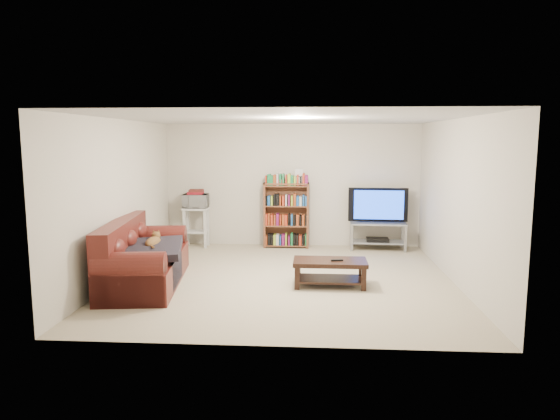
# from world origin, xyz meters

# --- Properties ---
(floor) EXTENTS (5.00, 5.00, 0.00)m
(floor) POSITION_xyz_m (0.00, 0.00, 0.00)
(floor) COLOR #C0B18F
(floor) RESTS_ON ground
(ceiling) EXTENTS (5.00, 5.00, 0.00)m
(ceiling) POSITION_xyz_m (0.00, 0.00, 2.40)
(ceiling) COLOR white
(ceiling) RESTS_ON ground
(wall_back) EXTENTS (5.00, 0.00, 5.00)m
(wall_back) POSITION_xyz_m (0.00, 2.50, 1.20)
(wall_back) COLOR silver
(wall_back) RESTS_ON ground
(wall_front) EXTENTS (5.00, 0.00, 5.00)m
(wall_front) POSITION_xyz_m (0.00, -2.50, 1.20)
(wall_front) COLOR silver
(wall_front) RESTS_ON ground
(wall_left) EXTENTS (0.00, 5.00, 5.00)m
(wall_left) POSITION_xyz_m (-2.50, 0.00, 1.20)
(wall_left) COLOR silver
(wall_left) RESTS_ON ground
(wall_right) EXTENTS (0.00, 5.00, 5.00)m
(wall_right) POSITION_xyz_m (2.50, 0.00, 1.20)
(wall_right) COLOR silver
(wall_right) RESTS_ON ground
(sofa) EXTENTS (1.21, 2.30, 0.94)m
(sofa) POSITION_xyz_m (-2.09, -0.41, 0.33)
(sofa) COLOR #531A15
(sofa) RESTS_ON floor
(blanket) EXTENTS (1.06, 1.25, 0.19)m
(blanket) POSITION_xyz_m (-1.89, -0.53, 0.55)
(blanket) COLOR black
(blanket) RESTS_ON sofa
(cat) EXTENTS (0.31, 0.62, 0.18)m
(cat) POSITION_xyz_m (-1.91, -0.33, 0.61)
(cat) COLOR brown
(cat) RESTS_ON sofa
(coffee_table) EXTENTS (1.05, 0.53, 0.38)m
(coffee_table) POSITION_xyz_m (0.67, -0.32, 0.27)
(coffee_table) COLOR black
(coffee_table) RESTS_ON floor
(remote) EXTENTS (0.18, 0.07, 0.02)m
(remote) POSITION_xyz_m (0.76, -0.37, 0.39)
(remote) COLOR black
(remote) RESTS_ON coffee_table
(tv_stand) EXTENTS (1.08, 0.52, 0.53)m
(tv_stand) POSITION_xyz_m (1.66, 2.18, 0.36)
(tv_stand) COLOR #999EA3
(tv_stand) RESTS_ON floor
(television) EXTENTS (1.14, 0.20, 0.65)m
(television) POSITION_xyz_m (1.66, 2.18, 0.85)
(television) COLOR black
(television) RESTS_ON tv_stand
(dvd_player) EXTENTS (0.44, 0.31, 0.06)m
(dvd_player) POSITION_xyz_m (1.66, 2.18, 0.19)
(dvd_player) COLOR black
(dvd_player) RESTS_ON tv_stand
(bookshelf) EXTENTS (0.88, 0.28, 1.27)m
(bookshelf) POSITION_xyz_m (-0.10, 2.27, 0.65)
(bookshelf) COLOR brown
(bookshelf) RESTS_ON floor
(shelf_clutter) EXTENTS (0.64, 0.20, 0.28)m
(shelf_clutter) POSITION_xyz_m (-0.00, 2.29, 1.37)
(shelf_clutter) COLOR silver
(shelf_clutter) RESTS_ON bookshelf
(microwave_stand) EXTENTS (0.49, 0.36, 0.78)m
(microwave_stand) POSITION_xyz_m (-1.87, 2.21, 0.50)
(microwave_stand) COLOR silver
(microwave_stand) RESTS_ON floor
(microwave) EXTENTS (0.48, 0.33, 0.26)m
(microwave) POSITION_xyz_m (-1.87, 2.21, 0.91)
(microwave) COLOR silver
(microwave) RESTS_ON microwave_stand
(game_boxes) EXTENTS (0.29, 0.25, 0.05)m
(game_boxes) POSITION_xyz_m (-1.87, 2.21, 1.07)
(game_boxes) COLOR maroon
(game_boxes) RESTS_ON microwave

